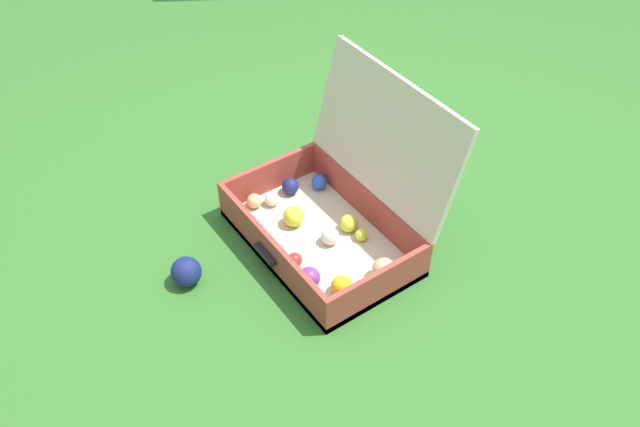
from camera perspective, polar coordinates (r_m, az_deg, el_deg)
The scene contains 3 objects.
ground_plane at distance 2.32m, azimuth 2.51°, elevation -3.45°, with size 16.00×16.00×0.00m, color #336B28.
open_suitcase at distance 2.29m, azimuth 1.41°, elevation 0.25°, with size 0.65×0.55×0.55m.
stray_ball_on_grass at distance 2.24m, azimuth -11.12°, elevation -4.80°, with size 0.10×0.10×0.10m, color navy.
Camera 1 is at (1.24, -0.99, 1.69)m, focal length 38.27 mm.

